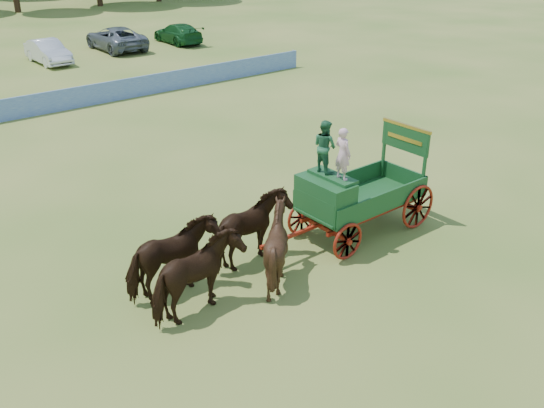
{
  "coord_description": "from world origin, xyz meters",
  "views": [
    {
      "loc": [
        -13.41,
        -10.95,
        8.61
      ],
      "look_at": [
        -3.7,
        1.03,
        1.3
      ],
      "focal_mm": 40.0,
      "sensor_mm": 36.0,
      "label": 1
    }
  ],
  "objects": [
    {
      "name": "horse_wheel_right",
      "position": [
        -4.81,
        0.58,
        1.01
      ],
      "size": [
        2.53,
        1.48,
        2.01
      ],
      "primitive_type": "imported",
      "rotation": [
        0.0,
        0.0,
        1.74
      ],
      "color": "#321F0E",
      "rests_on": "ground"
    },
    {
      "name": "horse_lead_left",
      "position": [
        -7.21,
        -0.52,
        1.01
      ],
      "size": [
        2.54,
        1.5,
        2.01
      ],
      "primitive_type": "imported",
      "rotation": [
        0.0,
        0.0,
        1.75
      ],
      "color": "#321F0E",
      "rests_on": "ground"
    },
    {
      "name": "horse_wheel_left",
      "position": [
        -4.81,
        -0.52,
        1.01
      ],
      "size": [
        1.92,
        1.73,
        2.02
      ],
      "primitive_type": "imported",
      "rotation": [
        0.0,
        0.0,
        1.63
      ],
      "color": "#321F0E",
      "rests_on": "ground"
    },
    {
      "name": "horse_lead_right",
      "position": [
        -7.21,
        0.58,
        1.01
      ],
      "size": [
        2.42,
        1.16,
        2.01
      ],
      "primitive_type": "imported",
      "rotation": [
        0.0,
        0.0,
        1.6
      ],
      "color": "#321F0E",
      "rests_on": "ground"
    },
    {
      "name": "sponsor_banner",
      "position": [
        -1.0,
        18.0,
        0.53
      ],
      "size": [
        26.0,
        0.08,
        1.05
      ],
      "primitive_type": "cube",
      "color": "#1F4BAA",
      "rests_on": "ground"
    },
    {
      "name": "ground",
      "position": [
        0.0,
        0.0,
        0.0
      ],
      "size": [
        160.0,
        160.0,
        0.0
      ],
      "primitive_type": "plane",
      "color": "olive",
      "rests_on": "ground"
    },
    {
      "name": "farm_dray",
      "position": [
        -1.83,
        0.05,
        1.59
      ],
      "size": [
        6.0,
        2.0,
        3.64
      ],
      "color": "maroon",
      "rests_on": "ground"
    }
  ]
}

